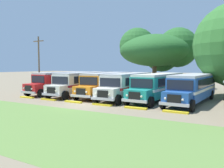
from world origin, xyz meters
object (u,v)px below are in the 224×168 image
object	(u,v)px
parked_bus_slot_5	(193,87)
utility_pole	(39,63)
parked_bus_slot_3	(128,84)
broad_shade_tree	(158,50)
parked_bus_slot_4	(159,85)
parked_bus_slot_0	(64,81)
parked_bus_slot_1	(82,82)
parked_bus_slot_2	(108,83)

from	to	relation	value
parked_bus_slot_5	utility_pole	distance (m)	19.51
parked_bus_slot_3	broad_shade_tree	distance (m)	14.75
parked_bus_slot_3	parked_bus_slot_5	bearing A→B (deg)	89.29
parked_bus_slot_4	parked_bus_slot_5	size ratio (longest dim) A/B	1.00
parked_bus_slot_0	parked_bus_slot_4	xyz separation A→B (m)	(13.29, 0.09, 0.00)
parked_bus_slot_5	broad_shade_tree	bearing A→B (deg)	-145.44
parked_bus_slot_1	utility_pole	size ratio (longest dim) A/B	1.45
parked_bus_slot_3	utility_pole	distance (m)	12.54
parked_bus_slot_0	broad_shade_tree	xyz separation A→B (m)	(8.57, 13.68, 4.72)
parked_bus_slot_2	utility_pole	xyz separation A→B (m)	(-9.14, -2.42, 2.42)
parked_bus_slot_4	utility_pole	xyz separation A→B (m)	(-15.70, -2.12, 2.42)
parked_bus_slot_4	utility_pole	world-z (taller)	utility_pole
parked_bus_slot_1	broad_shade_tree	world-z (taller)	broad_shade_tree
parked_bus_slot_3	parked_bus_slot_5	size ratio (longest dim) A/B	1.00
parked_bus_slot_2	parked_bus_slot_5	world-z (taller)	same
parked_bus_slot_1	parked_bus_slot_2	bearing A→B (deg)	98.53
parked_bus_slot_3	utility_pole	xyz separation A→B (m)	(-12.17, -1.79, 2.42)
parked_bus_slot_0	parked_bus_slot_3	size ratio (longest dim) A/B	1.00
parked_bus_slot_2	broad_shade_tree	xyz separation A→B (m)	(1.84, 13.29, 4.72)
parked_bus_slot_5	parked_bus_slot_4	bearing A→B (deg)	-88.77
parked_bus_slot_0	parked_bus_slot_5	xyz separation A→B (m)	(16.84, -0.05, 0.00)
parked_bus_slot_1	parked_bus_slot_2	distance (m)	3.44
parked_bus_slot_0	parked_bus_slot_4	distance (m)	13.29
parked_bus_slot_4	broad_shade_tree	world-z (taller)	broad_shade_tree
parked_bus_slot_5	utility_pole	world-z (taller)	utility_pole
parked_bus_slot_1	parked_bus_slot_5	xyz separation A→B (m)	(13.49, 0.20, 0.00)
parked_bus_slot_2	utility_pole	world-z (taller)	utility_pole
parked_bus_slot_1	parked_bus_slot_4	world-z (taller)	same
parked_bus_slot_3	parked_bus_slot_4	xyz separation A→B (m)	(3.53, 0.33, 0.00)
parked_bus_slot_2	utility_pole	size ratio (longest dim) A/B	1.45
parked_bus_slot_2	parked_bus_slot_3	world-z (taller)	same
parked_bus_slot_5	parked_bus_slot_0	bearing A→B (deg)	-86.68
parked_bus_slot_2	parked_bus_slot_4	distance (m)	6.57
parked_bus_slot_1	parked_bus_slot_5	bearing A→B (deg)	88.76
parked_bus_slot_0	broad_shade_tree	size ratio (longest dim) A/B	0.87
parked_bus_slot_1	parked_bus_slot_3	size ratio (longest dim) A/B	1.00
parked_bus_slot_3	utility_pole	world-z (taller)	utility_pole
parked_bus_slot_0	parked_bus_slot_4	world-z (taller)	same
parked_bus_slot_0	parked_bus_slot_2	distance (m)	6.74
parked_bus_slot_0	parked_bus_slot_1	distance (m)	3.36
parked_bus_slot_0	utility_pole	xyz separation A→B (m)	(-2.42, -2.03, 2.42)
parked_bus_slot_1	broad_shade_tree	distance (m)	15.60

